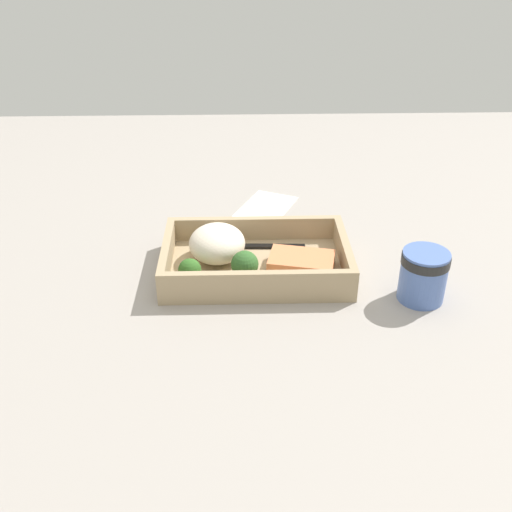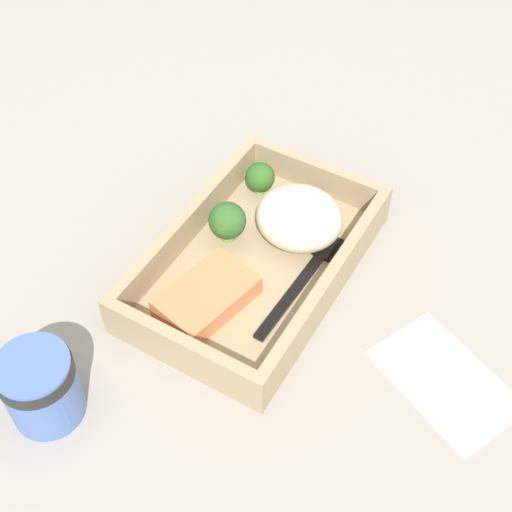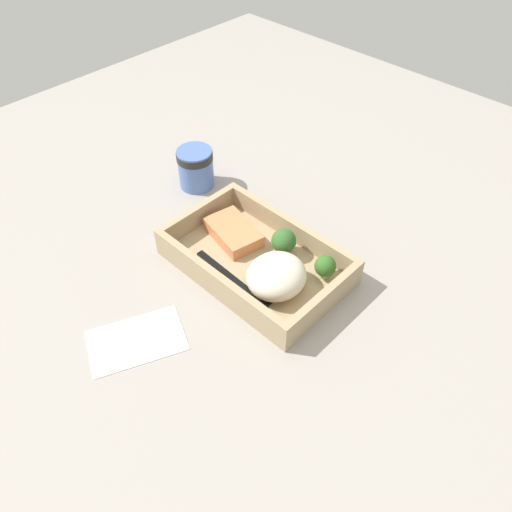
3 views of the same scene
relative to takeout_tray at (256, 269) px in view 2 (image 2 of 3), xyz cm
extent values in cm
cube|color=#9B938B|center=(0.00, 0.00, -1.60)|extent=(160.00, 160.00, 2.00)
cube|color=tan|center=(0.00, 0.00, 0.00)|extent=(28.64, 18.01, 1.20)
cube|color=tan|center=(0.00, -8.41, 2.51)|extent=(28.64, 1.20, 3.82)
cube|color=tan|center=(0.00, 8.41, 2.51)|extent=(28.64, 1.20, 3.82)
cube|color=tan|center=(-13.72, 0.00, 2.51)|extent=(1.20, 15.61, 3.82)
cube|color=tan|center=(13.72, 0.00, 2.51)|extent=(1.20, 15.61, 3.82)
cube|color=#E48151|center=(-6.90, 1.68, 1.75)|extent=(10.89, 8.15, 2.30)
ellipsoid|color=beige|center=(6.03, -1.83, 3.39)|extent=(8.79, 9.46, 5.58)
cylinder|color=#8AA965|center=(9.82, 5.19, 1.33)|extent=(1.29, 1.29, 1.46)
sphere|color=#316122|center=(9.82, 5.19, 2.99)|extent=(3.39, 3.39, 3.39)
cylinder|color=#7A9657|center=(1.78, 4.58, 1.46)|extent=(1.55, 1.55, 1.72)
sphere|color=#325F29|center=(1.78, 4.58, 3.44)|extent=(4.07, 4.07, 4.07)
cube|color=black|center=(-1.95, -5.19, 0.82)|extent=(12.43, 1.56, 0.44)
cube|color=black|center=(5.95, -5.48, 0.82)|extent=(3.48, 2.32, 0.44)
cylinder|color=#4F6DB3|center=(-23.67, 8.16, 3.24)|extent=(6.65, 6.65, 7.67)
cylinder|color=black|center=(-23.67, 8.16, 5.98)|extent=(6.85, 6.85, 1.38)
cube|color=white|center=(-2.38, -22.22, -0.48)|extent=(13.30, 15.73, 0.24)
camera|label=1|loc=(2.20, 79.43, 49.31)|focal=42.00mm
camera|label=2|loc=(-41.91, -24.48, 58.42)|focal=50.00mm
camera|label=3|loc=(38.74, -40.33, 58.67)|focal=35.00mm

